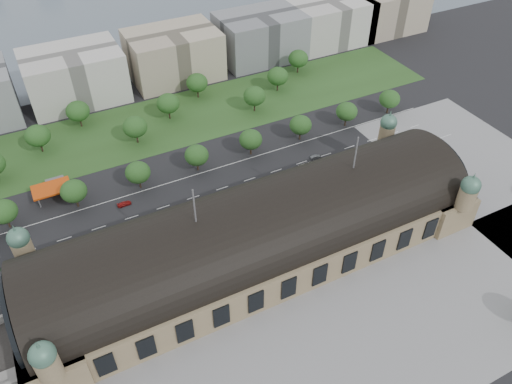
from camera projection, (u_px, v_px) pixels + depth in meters
name	position (u px, v px, depth m)	size (l,w,h in m)	color
ground	(258.00, 257.00, 166.65)	(900.00, 900.00, 0.00)	black
station	(258.00, 236.00, 159.94)	(150.00, 48.40, 44.30)	#917F5A
plaza_south	(361.00, 350.00, 140.41)	(190.00, 48.00, 0.12)	gray
plaza_east	(483.00, 170.00, 202.19)	(56.00, 100.00, 0.12)	gray
road_slab	(163.00, 207.00, 185.38)	(260.00, 26.00, 0.10)	black
grass_belt	(134.00, 130.00, 224.21)	(300.00, 45.00, 0.10)	#2A4B1E
petrol_station	(54.00, 186.00, 190.16)	(14.00, 13.00, 5.05)	#C6410B
office_3	(75.00, 76.00, 238.19)	(45.00, 32.00, 24.00)	silver
office_4	(174.00, 55.00, 255.45)	(45.00, 32.00, 24.00)	#B7AA8F
office_5	(260.00, 36.00, 272.70)	(45.00, 32.00, 24.00)	gray
office_6	(329.00, 22.00, 288.23)	(45.00, 32.00, 24.00)	silver
office_7	(385.00, 10.00, 302.03)	(45.00, 32.00, 24.00)	#B7AA8F
tree_row_2	(3.00, 212.00, 172.71)	(9.60, 9.60, 11.52)	#2D2116
tree_row_3	(74.00, 191.00, 180.99)	(9.60, 9.60, 11.52)	#2D2116
tree_row_4	(138.00, 172.00, 189.28)	(9.60, 9.60, 11.52)	#2D2116
tree_row_5	(197.00, 155.00, 197.56)	(9.60, 9.60, 11.52)	#2D2116
tree_row_6	(251.00, 140.00, 205.84)	(9.60, 9.60, 11.52)	#2D2116
tree_row_7	(301.00, 125.00, 214.12)	(9.60, 9.60, 11.52)	#2D2116
tree_row_8	(347.00, 112.00, 222.40)	(9.60, 9.60, 11.52)	#2D2116
tree_row_9	(390.00, 99.00, 230.68)	(9.60, 9.60, 11.52)	#2D2116
tree_belt_4	(38.00, 136.00, 206.85)	(10.40, 10.40, 12.48)	#2D2116
tree_belt_5	(78.00, 111.00, 221.51)	(10.40, 10.40, 12.48)	#2D2116
tree_belt_6	(135.00, 127.00, 211.87)	(10.40, 10.40, 12.48)	#2D2116
tree_belt_7	(168.00, 103.00, 226.52)	(10.40, 10.40, 12.48)	#2D2116
tree_belt_8	(197.00, 83.00, 241.18)	(10.40, 10.40, 12.48)	#2D2116
tree_belt_9	(254.00, 96.00, 231.54)	(10.40, 10.40, 12.48)	#2D2116
tree_belt_10	(278.00, 76.00, 246.19)	(10.40, 10.40, 12.48)	#2D2116
tree_belt_11	(298.00, 59.00, 260.84)	(10.40, 10.40, 12.48)	#2D2116
traffic_car_3	(124.00, 204.00, 185.77)	(2.09, 5.15, 1.50)	maroon
traffic_car_4	(255.00, 190.00, 191.79)	(1.52, 3.79, 1.29)	#191B47
traffic_car_5	(316.00, 157.00, 207.88)	(1.55, 4.45, 1.47)	#525559
traffic_car_6	(386.00, 144.00, 215.12)	(2.22, 4.82, 1.34)	silver
parked_car_1	(71.00, 265.00, 163.08)	(2.45, 5.32, 1.48)	maroon
parked_car_2	(74.00, 270.00, 161.38)	(1.97, 4.85, 1.41)	#1F1B4D
parked_car_3	(133.00, 242.00, 170.83)	(1.94, 4.83, 1.65)	slate
parked_car_4	(107.00, 260.00, 164.93)	(1.50, 4.30, 1.42)	silver
parked_car_5	(108.00, 256.00, 166.20)	(2.25, 4.87, 1.35)	gray
parked_car_6	(183.00, 231.00, 174.80)	(2.07, 5.09, 1.48)	black
bus_west	(198.00, 204.00, 184.27)	(2.69, 11.50, 3.20)	#B4241C
bus_mid	(267.00, 190.00, 190.54)	(2.77, 11.86, 3.30)	silver
bus_east	(300.00, 170.00, 199.35)	(3.00, 12.83, 3.57)	beige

